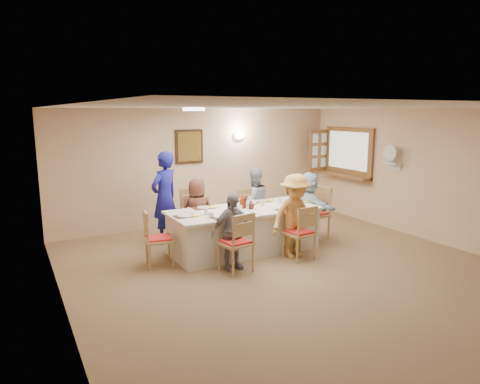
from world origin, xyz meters
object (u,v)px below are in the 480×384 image
chair_right_end (314,213)px  diner_back_right (254,203)px  diner_front_right (295,216)px  diner_right_end (309,206)px  serving_hatch (349,153)px  chair_front_right (299,232)px  chair_back_right (251,213)px  diner_front_left (232,232)px  chair_front_left (236,242)px  chair_back_left (195,217)px  chair_left_end (159,238)px  dining_table (244,230)px  desk_fan (391,156)px  condiment_ketchup (242,202)px  caregiver (165,198)px  diner_back_left (197,212)px

chair_right_end → diner_back_right: size_ratio=0.74×
diner_front_right → diner_right_end: size_ratio=1.08×
serving_hatch → chair_front_right: serving_hatch is taller
chair_back_right → diner_right_end: size_ratio=0.69×
chair_right_end → diner_front_left: bearing=-74.1°
chair_back_right → diner_back_right: size_ratio=0.66×
serving_hatch → chair_front_left: 4.52m
chair_back_left → chair_left_end: bearing=-131.9°
chair_front_left → chair_right_end: bearing=-168.4°
chair_back_left → diner_front_right: 1.92m
diner_back_right → dining_table: bearing=51.3°
desk_fan → condiment_ketchup: size_ratio=1.23×
chair_left_end → diner_back_right: bearing=-63.2°
chair_back_left → diner_back_right: 1.22m
chair_back_left → diner_front_left: 1.48m
chair_front_right → caregiver: 2.58m
diner_right_end → diner_front_right: bearing=134.3°
chair_front_left → chair_right_end: (2.15, 0.80, 0.03)m
chair_back_left → diner_front_right: diner_front_right is taller
serving_hatch → diner_back_right: serving_hatch is taller
serving_hatch → condiment_ketchup: size_ratio=6.13×
desk_fan → chair_back_left: desk_fan is taller
chair_back_left → chair_front_right: chair_back_left is taller
serving_hatch → chair_right_end: 2.35m
diner_right_end → caregiver: (-2.47, 1.15, 0.20)m
diner_back_right → chair_left_end: bearing=20.3°
serving_hatch → chair_back_left: (-3.98, -0.29, -0.99)m
chair_back_right → chair_front_right: (0.00, -1.60, 0.01)m
serving_hatch → chair_back_right: size_ratio=1.65×
chair_front_left → caregiver: (-0.45, 1.95, 0.38)m
dining_table → diner_back_right: 0.96m
chair_right_end → chair_back_left: bearing=-112.0°
diner_back_right → caregiver: caregiver is taller
serving_hatch → diner_right_end: (-1.96, -1.09, -0.84)m
desk_fan → caregiver: 4.59m
dining_table → chair_back_left: chair_back_left is taller
desk_fan → chair_front_right: 2.93m
chair_right_end → diner_front_left: 2.26m
desk_fan → diner_front_right: desk_fan is taller
diner_front_left → chair_front_left: bearing=-93.4°
dining_table → caregiver: caregiver is taller
serving_hatch → chair_back_left: 4.11m
desk_fan → chair_right_end: size_ratio=0.30×
diner_right_end → caregiver: 2.73m
desk_fan → condiment_ketchup: 3.37m
diner_back_left → serving_hatch: bearing=-164.6°
caregiver → diner_front_right: bearing=103.1°
desk_fan → dining_table: desk_fan is taller
chair_front_left → chair_front_right: chair_front_left is taller
chair_back_right → diner_front_left: diner_front_left is taller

